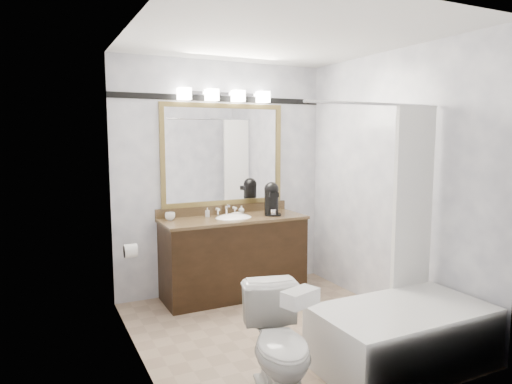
# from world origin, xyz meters

# --- Properties ---
(room) EXTENTS (2.42, 2.62, 2.52)m
(room) POSITION_xyz_m (0.00, 0.00, 1.25)
(room) COLOR tan
(room) RESTS_ON ground
(vanity) EXTENTS (1.53, 0.58, 0.97)m
(vanity) POSITION_xyz_m (0.00, 1.02, 0.44)
(vanity) COLOR black
(vanity) RESTS_ON ground
(mirror) EXTENTS (1.40, 0.04, 1.10)m
(mirror) POSITION_xyz_m (0.00, 1.28, 1.50)
(mirror) COLOR olive
(mirror) RESTS_ON room
(vanity_light_bar) EXTENTS (1.02, 0.14, 0.12)m
(vanity_light_bar) POSITION_xyz_m (0.00, 1.23, 2.13)
(vanity_light_bar) COLOR silver
(vanity_light_bar) RESTS_ON room
(accent_stripe) EXTENTS (2.40, 0.01, 0.06)m
(accent_stripe) POSITION_xyz_m (0.00, 1.29, 2.10)
(accent_stripe) COLOR black
(accent_stripe) RESTS_ON room
(bathtub) EXTENTS (1.30, 0.75, 1.96)m
(bathtub) POSITION_xyz_m (0.55, -0.90, 0.28)
(bathtub) COLOR white
(bathtub) RESTS_ON ground
(tp_roll) EXTENTS (0.11, 0.12, 0.12)m
(tp_roll) POSITION_xyz_m (-1.14, 0.66, 0.70)
(tp_roll) COLOR white
(tp_roll) RESTS_ON room
(toilet) EXTENTS (0.56, 0.77, 0.71)m
(toilet) POSITION_xyz_m (-0.49, -0.87, 0.35)
(toilet) COLOR white
(toilet) RESTS_ON ground
(tissue_box) EXTENTS (0.25, 0.19, 0.09)m
(tissue_box) POSITION_xyz_m (-0.49, -1.12, 0.76)
(tissue_box) COLOR white
(tissue_box) RESTS_ON toilet
(coffee_maker) EXTENTS (0.19, 0.23, 0.36)m
(coffee_maker) POSITION_xyz_m (0.45, 1.00, 1.03)
(coffee_maker) COLOR black
(coffee_maker) RESTS_ON vanity
(cup_left) EXTENTS (0.12, 0.12, 0.08)m
(cup_left) POSITION_xyz_m (-0.64, 1.16, 0.89)
(cup_left) COLOR white
(cup_left) RESTS_ON vanity
(soap_bottle_a) EXTENTS (0.06, 0.06, 0.10)m
(soap_bottle_a) POSITION_xyz_m (-0.23, 1.17, 0.90)
(soap_bottle_a) COLOR white
(soap_bottle_a) RESTS_ON vanity
(soap_bottle_b) EXTENTS (0.08, 0.08, 0.08)m
(soap_bottle_b) POSITION_xyz_m (0.19, 1.23, 0.89)
(soap_bottle_b) COLOR white
(soap_bottle_b) RESTS_ON vanity
(soap_bar) EXTENTS (0.10, 0.08, 0.03)m
(soap_bar) POSITION_xyz_m (0.09, 1.13, 0.86)
(soap_bar) COLOR beige
(soap_bar) RESTS_ON vanity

